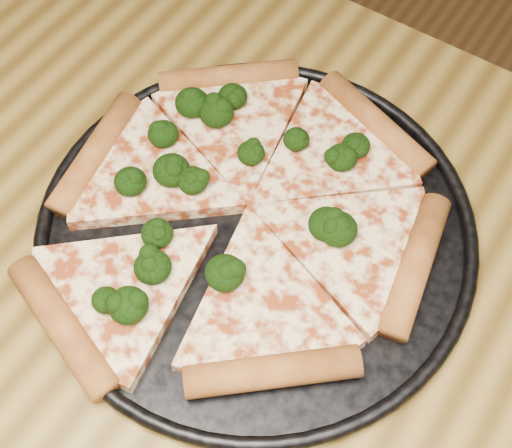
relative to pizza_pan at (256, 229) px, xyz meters
The scene contains 3 objects.
pizza_pan is the anchor object (origin of this frame).
pizza 0.02m from the pizza_pan, 163.58° to the left, with size 0.36×0.40×0.03m.
broccoli_florets 0.05m from the pizza_pan, 169.88° to the left, with size 0.23×0.28×0.03m.
Camera 1 is at (0.07, -0.14, 1.31)m, focal length 49.60 mm.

